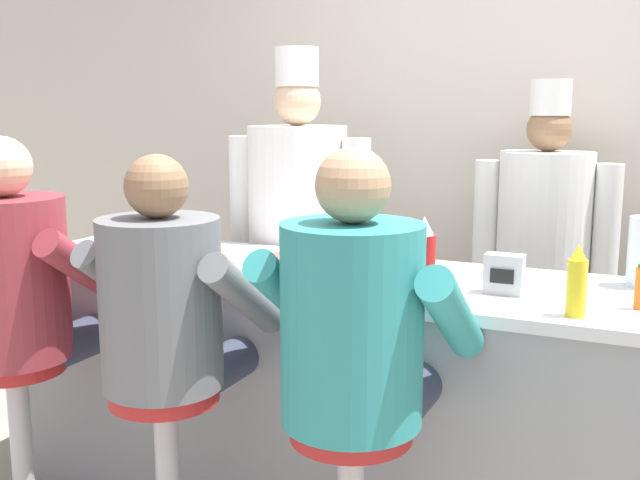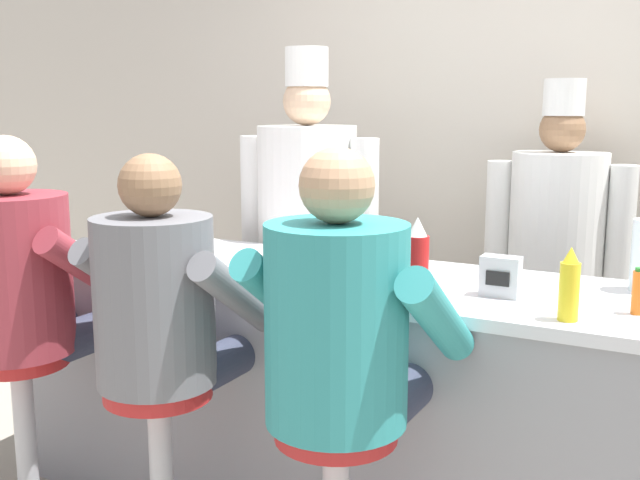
% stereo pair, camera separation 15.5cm
% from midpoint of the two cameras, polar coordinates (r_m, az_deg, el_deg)
% --- Properties ---
extents(wall_back, '(10.00, 0.06, 2.70)m').
position_cam_midpoint_polar(wall_back, '(3.95, 11.18, 6.80)').
color(wall_back, beige).
rests_on(wall_back, ground_plane).
extents(diner_counter, '(3.12, 0.72, 0.97)m').
position_cam_midpoint_polar(diner_counter, '(2.83, 3.61, -12.37)').
color(diner_counter, gray).
rests_on(diner_counter, ground_plane).
extents(ketchup_bottle_red, '(0.07, 0.07, 0.27)m').
position_cam_midpoint_polar(ketchup_bottle_red, '(2.35, 6.03, -1.60)').
color(ketchup_bottle_red, red).
rests_on(ketchup_bottle_red, diner_counter).
extents(mustard_bottle_yellow, '(0.06, 0.06, 0.21)m').
position_cam_midpoint_polar(mustard_bottle_yellow, '(2.25, 17.13, -3.15)').
color(mustard_bottle_yellow, yellow).
rests_on(mustard_bottle_yellow, diner_counter).
extents(breakfast_plate, '(0.26, 0.26, 0.05)m').
position_cam_midpoint_polar(breakfast_plate, '(2.85, -11.44, -1.94)').
color(breakfast_plate, white).
rests_on(breakfast_plate, diner_counter).
extents(cereal_bowl, '(0.16, 0.16, 0.05)m').
position_cam_midpoint_polar(cereal_bowl, '(2.79, -4.42, -1.77)').
color(cereal_bowl, '#B24C47').
rests_on(cereal_bowl, diner_counter).
extents(coffee_mug_blue, '(0.14, 0.09, 0.08)m').
position_cam_midpoint_polar(coffee_mug_blue, '(2.40, 1.98, -3.36)').
color(coffee_mug_blue, '#4C7AB2').
rests_on(coffee_mug_blue, diner_counter).
extents(coffee_mug_white, '(0.13, 0.09, 0.09)m').
position_cam_midpoint_polar(coffee_mug_white, '(2.60, -1.99, -2.17)').
color(coffee_mug_white, white).
rests_on(coffee_mug_white, diner_counter).
extents(napkin_dispenser_chrome, '(0.12, 0.07, 0.13)m').
position_cam_midpoint_polar(napkin_dispenser_chrome, '(2.48, 12.12, -2.57)').
color(napkin_dispenser_chrome, silver).
rests_on(napkin_dispenser_chrome, diner_counter).
extents(diner_seated_maroon, '(0.60, 0.60, 1.47)m').
position_cam_midpoint_polar(diner_seated_maroon, '(2.84, -23.51, -3.61)').
color(diner_seated_maroon, '#B2B5BA').
rests_on(diner_seated_maroon, ground_plane).
extents(diner_seated_grey, '(0.57, 0.56, 1.43)m').
position_cam_midpoint_polar(diner_seated_grey, '(2.41, -13.35, -5.87)').
color(diner_seated_grey, '#B2B5BA').
rests_on(diner_seated_grey, ground_plane).
extents(diner_seated_teal, '(0.60, 0.59, 1.46)m').
position_cam_midpoint_polar(diner_seated_teal, '(2.09, 0.64, -7.61)').
color(diner_seated_teal, '#B2B5BA').
rests_on(diner_seated_teal, ground_plane).
extents(cook_in_whites_near, '(0.71, 0.46, 1.83)m').
position_cam_midpoint_polar(cook_in_whites_near, '(3.50, -2.98, 0.90)').
color(cook_in_whites_near, '#232328').
rests_on(cook_in_whites_near, ground_plane).
extents(cook_in_whites_far, '(0.66, 0.42, 1.69)m').
position_cam_midpoint_polar(cook_in_whites_far, '(3.60, 15.46, -0.47)').
color(cook_in_whites_far, '#232328').
rests_on(cook_in_whites_far, ground_plane).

